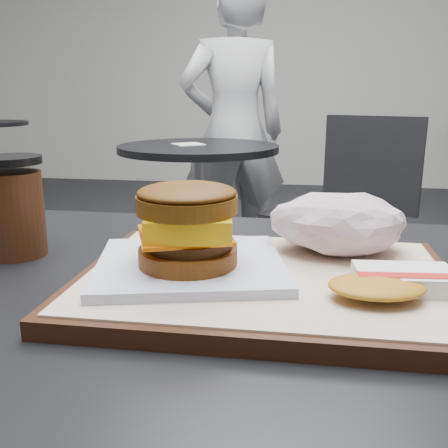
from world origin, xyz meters
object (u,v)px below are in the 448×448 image
crumpled_wrapper (338,223)px  neighbor_chair (339,204)px  breakfast_sandwich (189,235)px  coffee_cup (13,209)px  neighbor_table (199,190)px  customer_table (210,433)px  patron (234,133)px  hash_brown (392,282)px  serving_tray (266,282)px

crumpled_wrapper → neighbor_chair: size_ratio=0.17×
breakfast_sandwich → coffee_cup: (-0.24, 0.08, -0.00)m
neighbor_table → neighbor_chair: bearing=-1.1°
neighbor_table → customer_table: bearing=-78.0°
breakfast_sandwich → patron: (-0.24, 2.13, -0.06)m
neighbor_chair → crumpled_wrapper: bearing=-94.6°
hash_brown → crumpled_wrapper: bearing=109.0°
crumpled_wrapper → coffee_cup: coffee_cup is taller
crumpled_wrapper → customer_table: bearing=-150.8°
hash_brown → neighbor_chair: neighbor_chair is taller
customer_table → neighbor_chair: 1.66m
crumpled_wrapper → coffee_cup: size_ratio=1.23×
serving_tray → coffee_cup: size_ratio=3.06×
neighbor_table → breakfast_sandwich: bearing=-78.7°
hash_brown → serving_tray: bearing=162.5°
crumpled_wrapper → serving_tray: bearing=-131.6°
serving_tray → customer_table: bearing=171.7°
serving_tray → coffee_cup: coffee_cup is taller
serving_tray → crumpled_wrapper: (0.08, 0.09, 0.04)m
serving_tray → neighbor_table: serving_tray is taller
customer_table → neighbor_chair: (0.26, 1.64, -0.07)m
neighbor_chair → patron: patron is taller
crumpled_wrapper → coffee_cup: (-0.39, -0.01, 0.01)m
serving_tray → patron: (-0.32, 2.12, -0.01)m
serving_tray → breakfast_sandwich: breakfast_sandwich is taller
customer_table → neighbor_chair: neighbor_chair is taller
customer_table → breakfast_sandwich: (-0.02, -0.02, 0.24)m
breakfast_sandwich → hash_brown: breakfast_sandwich is taller
patron → customer_table: bearing=76.9°
neighbor_chair → neighbor_table: bearing=178.9°
neighbor_chair → breakfast_sandwich: bearing=-99.6°
breakfast_sandwich → customer_table: bearing=49.7°
serving_tray → patron: size_ratio=0.25×
crumpled_wrapper → neighbor_chair: bearing=85.4°
customer_table → crumpled_wrapper: bearing=29.2°
breakfast_sandwich → coffee_cup: 0.25m
crumpled_wrapper → patron: patron is taller
coffee_cup → customer_table: bearing=-13.7°
customer_table → serving_tray: serving_tray is taller
coffee_cup → neighbor_table: (-0.09, 1.59, -0.28)m
patron → neighbor_table: bearing=58.5°
neighbor_chair → patron: 0.75m
breakfast_sandwich → hash_brown: size_ratio=1.80×
neighbor_chair → customer_table: bearing=-99.1°
customer_table → patron: 2.14m
customer_table → neighbor_table: size_ratio=1.07×
serving_tray → patron: bearing=98.5°
crumpled_wrapper → hash_brown: bearing=-71.0°
neighbor_table → coffee_cup: bearing=-86.6°
serving_tray → coffee_cup: 0.33m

